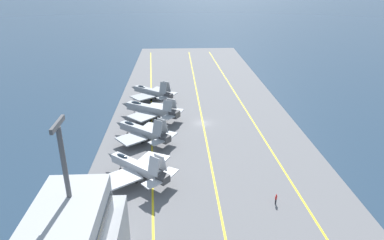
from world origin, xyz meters
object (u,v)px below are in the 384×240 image
(parked_jet_fourth, at_px, (152,92))
(crew_red_vest, at_px, (276,199))
(parked_jet_second, at_px, (142,131))
(parked_jet_nearest, at_px, (137,167))
(parked_jet_third, at_px, (150,109))

(parked_jet_fourth, relative_size, crew_red_vest, 8.35)
(parked_jet_second, bearing_deg, crew_red_vest, -136.05)
(parked_jet_fourth, bearing_deg, crew_red_vest, -156.08)
(parked_jet_nearest, relative_size, crew_red_vest, 7.92)
(parked_jet_third, height_order, parked_jet_fourth, parked_jet_fourth)
(parked_jet_nearest, relative_size, parked_jet_fourth, 0.95)
(parked_jet_second, relative_size, parked_jet_third, 0.88)
(parked_jet_third, relative_size, crew_red_vest, 9.51)
(parked_jet_nearest, relative_size, parked_jet_third, 0.83)
(parked_jet_nearest, height_order, parked_jet_third, parked_jet_nearest)
(parked_jet_nearest, xyz_separation_m, crew_red_vest, (-8.23, -22.61, -1.57))
(parked_jet_fourth, bearing_deg, parked_jet_third, -178.11)
(parked_jet_second, relative_size, crew_red_vest, 8.37)
(parked_jet_fourth, bearing_deg, parked_jet_second, 179.24)
(parked_jet_third, xyz_separation_m, crew_red_vest, (-36.31, -22.18, -1.59))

